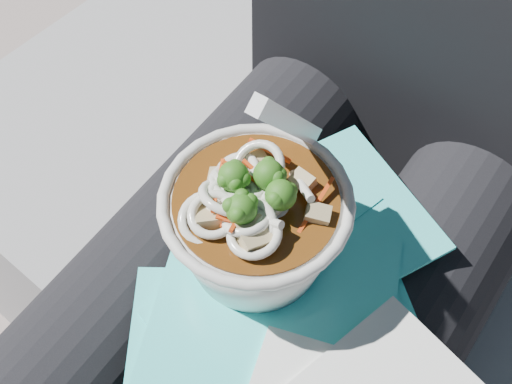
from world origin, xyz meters
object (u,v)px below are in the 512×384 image
Objects in this scene: stone_ledge at (323,321)px; udon_bowl at (255,220)px; plastic_bag at (282,309)px; person_body at (317,225)px; lap at (261,315)px.

udon_bowl reaches higher than stone_ledge.
udon_bowl is (-0.04, 0.02, 0.06)m from plastic_bag.
person_body reaches higher than stone_ledge.
person_body is at bearing -90.00° from stone_ledge.
person_body is (0.00, -0.06, 0.32)m from stone_ledge.
lap is 0.09m from plastic_bag.
plastic_bag is at bearing -29.31° from lap.
person_body is 5.09× the size of udon_bowl.
udon_bowl is at bearing -98.07° from person_body.
lap is 0.49× the size of person_body.
stone_ledge is 0.32m from lap.
lap is 1.33× the size of plastic_bag.
person_body is at bearing 105.77° from plastic_bag.
stone_ledge is 0.32m from person_body.
udon_bowl is at bearing -94.82° from stone_ledge.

